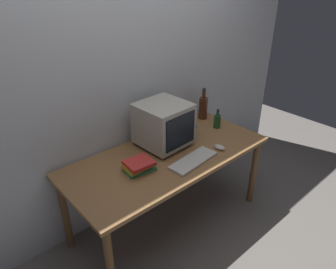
% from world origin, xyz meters
% --- Properties ---
extents(ground_plane, '(6.00, 6.00, 0.00)m').
position_xyz_m(ground_plane, '(0.00, 0.00, 0.00)').
color(ground_plane, slate).
extents(back_wall, '(4.00, 0.08, 2.50)m').
position_xyz_m(back_wall, '(0.00, 0.44, 1.25)').
color(back_wall, silver).
rests_on(back_wall, ground).
extents(desk, '(1.69, 0.76, 0.71)m').
position_xyz_m(desk, '(0.00, 0.00, 0.63)').
color(desk, olive).
rests_on(desk, ground).
extents(crt_monitor, '(0.40, 0.41, 0.37)m').
position_xyz_m(crt_monitor, '(0.07, 0.14, 0.90)').
color(crt_monitor, '#B2AD9E').
rests_on(crt_monitor, desk).
extents(keyboard, '(0.43, 0.19, 0.02)m').
position_xyz_m(keyboard, '(0.07, -0.21, 0.72)').
color(keyboard, beige).
rests_on(keyboard, desk).
extents(computer_mouse, '(0.07, 0.11, 0.04)m').
position_xyz_m(computer_mouse, '(0.37, -0.22, 0.72)').
color(computer_mouse, beige).
rests_on(computer_mouse, desk).
extents(bottle_tall, '(0.08, 0.08, 0.31)m').
position_xyz_m(bottle_tall, '(0.71, 0.28, 0.82)').
color(bottle_tall, '#472314').
rests_on(bottle_tall, desk).
extents(bottle_short, '(0.06, 0.06, 0.19)m').
position_xyz_m(bottle_short, '(0.66, 0.05, 0.77)').
color(bottle_short, '#1E4C23').
rests_on(bottle_short, desk).
extents(book_stack, '(0.24, 0.19, 0.08)m').
position_xyz_m(book_stack, '(-0.31, -0.03, 0.75)').
color(book_stack, '#33894C').
rests_on(book_stack, desk).
extents(mug, '(0.12, 0.08, 0.09)m').
position_xyz_m(mug, '(0.39, 0.12, 0.75)').
color(mug, '#3370B2').
rests_on(mug, desk).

